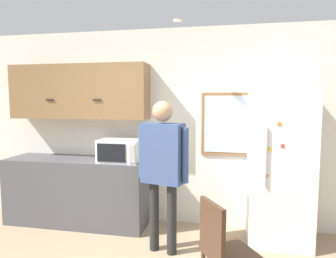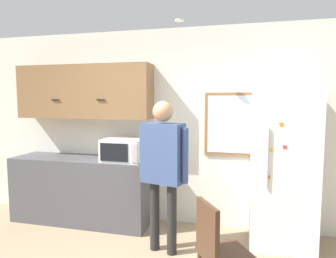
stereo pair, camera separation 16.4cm
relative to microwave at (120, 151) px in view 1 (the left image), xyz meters
name	(u,v)px [view 1 (the left image)]	position (x,y,z in m)	size (l,w,h in m)	color
back_wall	(167,127)	(0.55, 0.39, 0.29)	(6.00, 0.06, 2.70)	silver
counter	(78,191)	(-0.66, 0.06, -0.61)	(1.97, 0.60, 0.92)	#4C4C51
upper_cabinets	(79,92)	(-0.66, 0.19, 0.78)	(1.97, 0.36, 0.75)	olive
microwave	(120,151)	(0.00, 0.00, 0.00)	(0.54, 0.38, 0.30)	white
person	(163,161)	(0.69, -0.50, -0.01)	(0.60, 0.33, 1.72)	black
refrigerator	(279,165)	(2.01, 0.03, -0.11)	(0.72, 0.68, 1.90)	white
chair	(223,247)	(1.36, -1.23, -0.58)	(0.56, 0.56, 0.89)	#472D1E
window	(226,124)	(1.37, 0.35, 0.34)	(0.66, 0.05, 0.84)	olive
ceiling_light	(178,20)	(0.78, -0.07, 1.62)	(0.11, 0.11, 0.01)	white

